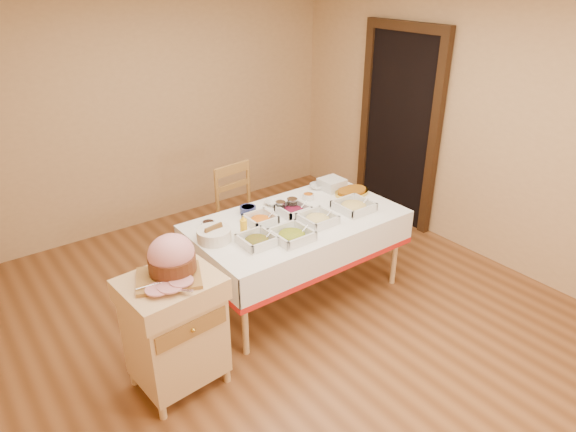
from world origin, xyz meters
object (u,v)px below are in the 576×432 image
(dining_chair, at_px, (243,215))
(brass_platter, at_px, (352,192))
(butcher_cart, at_px, (175,327))
(dining_table, at_px, (297,235))
(bread_basket, at_px, (214,235))
(preserve_jar_left, at_px, (280,208))
(plate_stack, at_px, (332,184))
(preserve_jar_right, at_px, (292,205))
(mustard_bottle, at_px, (244,227))
(ham_on_board, at_px, (171,259))

(dining_chair, height_order, brass_platter, dining_chair)
(butcher_cart, relative_size, dining_chair, 0.88)
(dining_table, xyz_separation_m, bread_basket, (-0.77, 0.08, 0.21))
(preserve_jar_left, relative_size, brass_platter, 0.31)
(preserve_jar_left, xyz_separation_m, bread_basket, (-0.71, -0.09, 0.00))
(brass_platter, bearing_deg, dining_chair, 140.14)
(plate_stack, bearing_deg, bread_basket, -171.19)
(butcher_cart, height_order, preserve_jar_right, preserve_jar_right)
(dining_chair, distance_m, preserve_jar_right, 0.71)
(dining_table, relative_size, preserve_jar_left, 16.61)
(mustard_bottle, height_order, plate_stack, mustard_bottle)
(dining_chair, relative_size, plate_stack, 4.65)
(preserve_jar_left, height_order, preserve_jar_right, preserve_jar_right)
(bread_basket, xyz_separation_m, plate_stack, (1.42, 0.22, 0.00))
(ham_on_board, distance_m, brass_platter, 2.11)
(bread_basket, bearing_deg, mustard_bottle, -18.77)
(dining_table, relative_size, bread_basket, 6.70)
(butcher_cart, bearing_deg, bread_basket, 38.61)
(butcher_cart, xyz_separation_m, preserve_jar_left, (1.31, 0.56, 0.31))
(plate_stack, bearing_deg, mustard_bottle, -166.03)
(preserve_jar_right, relative_size, brass_platter, 0.34)
(dining_table, height_order, butcher_cart, butcher_cart)
(dining_chair, xyz_separation_m, mustard_bottle, (-0.47, -0.77, 0.33))
(dining_chair, distance_m, preserve_jar_left, 0.67)
(ham_on_board, relative_size, plate_stack, 2.04)
(butcher_cart, bearing_deg, mustard_bottle, 25.88)
(mustard_bottle, height_order, bread_basket, mustard_bottle)
(butcher_cart, height_order, plate_stack, butcher_cart)
(dining_table, relative_size, ham_on_board, 4.16)
(plate_stack, bearing_deg, preserve_jar_left, -169.37)
(dining_table, bearing_deg, preserve_jar_right, 69.99)
(butcher_cart, xyz_separation_m, dining_chair, (1.29, 1.17, 0.01))
(butcher_cart, bearing_deg, plate_stack, 19.04)
(dining_table, distance_m, preserve_jar_left, 0.27)
(preserve_jar_left, bearing_deg, dining_table, -71.30)
(dining_table, relative_size, mustard_bottle, 10.12)
(dining_table, bearing_deg, plate_stack, 24.53)
(preserve_jar_right, bearing_deg, butcher_cart, -159.26)
(butcher_cart, relative_size, brass_platter, 2.46)
(mustard_bottle, bearing_deg, dining_chair, 58.59)
(butcher_cart, bearing_deg, preserve_jar_left, 23.33)
(plate_stack, bearing_deg, dining_chair, 147.25)
(dining_chair, relative_size, preserve_jar_left, 9.07)
(dining_table, bearing_deg, bread_basket, 174.06)
(brass_platter, bearing_deg, dining_table, -172.29)
(bread_basket, distance_m, plate_stack, 1.44)
(ham_on_board, xyz_separation_m, plate_stack, (1.98, 0.66, -0.19))
(brass_platter, bearing_deg, plate_stack, 110.09)
(dining_chair, relative_size, preserve_jar_right, 8.27)
(mustard_bottle, height_order, brass_platter, mustard_bottle)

